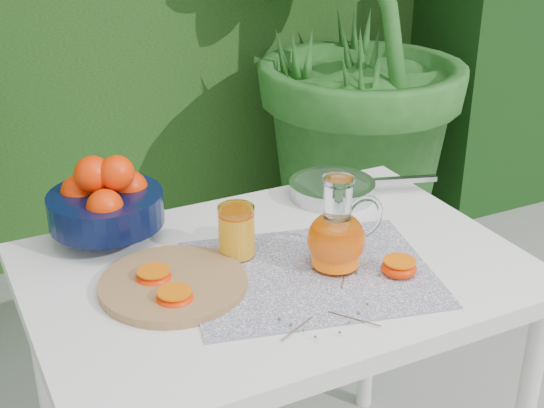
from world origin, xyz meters
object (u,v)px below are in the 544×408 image
saute_pan (333,188)px  cutting_board (173,284)px  white_table (276,299)px  fruit_bowl (106,201)px  juice_pitcher (337,236)px

saute_pan → cutting_board: bearing=-155.0°
white_table → cutting_board: 0.24m
fruit_bowl → juice_pitcher: (0.38, -0.33, -0.02)m
saute_pan → fruit_bowl: bearing=176.9°
saute_pan → white_table: bearing=-139.2°
white_table → fruit_bowl: fruit_bowl is taller
fruit_bowl → saute_pan: size_ratio=0.78×
fruit_bowl → juice_pitcher: 0.51m
white_table → juice_pitcher: juice_pitcher is taller
white_table → juice_pitcher: 0.20m
cutting_board → juice_pitcher: (0.32, -0.07, 0.06)m
white_table → fruit_bowl: 0.42m
cutting_board → saute_pan: size_ratio=0.75×
fruit_bowl → saute_pan: bearing=-3.1°
white_table → juice_pitcher: (0.10, -0.06, 0.15)m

